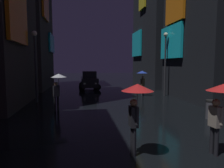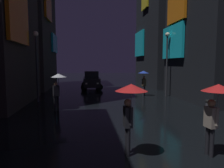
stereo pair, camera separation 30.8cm
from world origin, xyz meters
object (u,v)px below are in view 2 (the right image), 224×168
at_px(pedestrian_foreground_right_clear, 58,82).
at_px(streetlamp_left_far, 37,57).
at_px(trash_bin, 210,110).
at_px(pedestrian_midstreet_left_blue, 144,76).
at_px(pedestrian_near_crossing_red, 216,100).
at_px(car_distant, 91,80).
at_px(pedestrian_far_right_red, 130,100).
at_px(streetlamp_right_far, 167,56).

distance_m(pedestrian_foreground_right_clear, streetlamp_left_far, 3.63).
distance_m(streetlamp_left_far, trash_bin, 11.26).
relative_size(pedestrian_midstreet_left_blue, trash_bin, 2.28).
distance_m(pedestrian_near_crossing_red, car_distant, 16.89).
xyz_separation_m(streetlamp_left_far, trash_bin, (9.30, -5.77, -2.66)).
bearing_deg(pedestrian_foreground_right_clear, pedestrian_near_crossing_red, -52.00).
distance_m(pedestrian_far_right_red, streetlamp_right_far, 11.78).
relative_size(pedestrian_near_crossing_red, car_distant, 0.51).
bearing_deg(pedestrian_far_right_red, streetlamp_left_far, 116.87).
xyz_separation_m(pedestrian_near_crossing_red, car_distant, (-2.98, 16.61, -0.74)).
bearing_deg(car_distant, pedestrian_foreground_right_clear, -102.50).
relative_size(pedestrian_near_crossing_red, pedestrian_midstreet_left_blue, 1.00).
xyz_separation_m(pedestrian_midstreet_left_blue, streetlamp_right_far, (1.87, -0.25, 1.63)).
relative_size(car_distant, streetlamp_right_far, 0.79).
xyz_separation_m(car_distant, trash_bin, (5.32, -12.92, -0.46)).
xyz_separation_m(car_distant, streetlamp_right_far, (6.02, -5.90, 2.37)).
distance_m(pedestrian_near_crossing_red, pedestrian_midstreet_left_blue, 11.02).
bearing_deg(pedestrian_near_crossing_red, streetlamp_left_far, 126.35).
bearing_deg(pedestrian_foreground_right_clear, pedestrian_far_right_red, -65.69).
height_order(pedestrian_near_crossing_red, streetlamp_right_far, streetlamp_right_far).
distance_m(pedestrian_midstreet_left_blue, pedestrian_foreground_right_clear, 7.69).
relative_size(pedestrian_far_right_red, pedestrian_midstreet_left_blue, 1.00).
bearing_deg(trash_bin, pedestrian_foreground_right_clear, 158.56).
bearing_deg(pedestrian_foreground_right_clear, car_distant, 77.50).
relative_size(pedestrian_midstreet_left_blue, streetlamp_right_far, 0.40).
relative_size(pedestrian_foreground_right_clear, streetlamp_left_far, 0.43).
height_order(pedestrian_midstreet_left_blue, trash_bin, pedestrian_midstreet_left_blue).
bearing_deg(pedestrian_near_crossing_red, pedestrian_foreground_right_clear, 128.00).
bearing_deg(pedestrian_midstreet_left_blue, streetlamp_right_far, -7.67).
xyz_separation_m(pedestrian_foreground_right_clear, streetlamp_left_far, (-1.77, 2.82, 1.46)).
distance_m(pedestrian_far_right_red, trash_bin, 5.87).
distance_m(pedestrian_foreground_right_clear, trash_bin, 8.18).
xyz_separation_m(pedestrian_midstreet_left_blue, streetlamp_left_far, (-8.13, -1.50, 1.46)).
bearing_deg(trash_bin, streetlamp_left_far, 148.17).
relative_size(pedestrian_near_crossing_red, streetlamp_left_far, 0.43).
bearing_deg(streetlamp_right_far, pedestrian_near_crossing_red, -105.85).
bearing_deg(pedestrian_near_crossing_red, streetlamp_right_far, 74.15).
bearing_deg(car_distant, trash_bin, -67.63).
xyz_separation_m(pedestrian_near_crossing_red, trash_bin, (2.34, 3.68, -1.20)).
distance_m(streetlamp_right_far, streetlamp_left_far, 10.08).
height_order(pedestrian_far_right_red, streetlamp_right_far, streetlamp_right_far).
relative_size(car_distant, trash_bin, 4.47).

